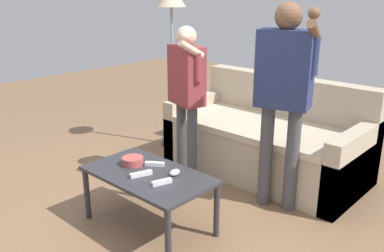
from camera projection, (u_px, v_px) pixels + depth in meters
name	position (u px, v px, depth m)	size (l,w,h in m)	color
ground_plane	(163.00, 224.00, 3.23)	(12.00, 12.00, 0.00)	brown
couch	(267.00, 140.00, 4.10)	(1.90, 0.95, 0.91)	#B7A88E
coffee_table	(148.00, 180.00, 3.08)	(0.98, 0.56, 0.45)	#2D2D33
snack_bowl	(133.00, 161.00, 3.20)	(0.16, 0.16, 0.06)	#B24C47
game_remote_nunchuk	(175.00, 172.00, 3.01)	(0.06, 0.09, 0.05)	white
floor_lamp	(171.00, 10.00, 4.42)	(0.32, 0.32, 1.78)	#2D2D33
player_left	(186.00, 87.00, 3.70)	(0.42, 0.37, 1.44)	#47474C
player_right	(284.00, 85.00, 3.18)	(0.52, 0.32, 1.65)	#47474C
game_remote_wand_near	(155.00, 164.00, 3.18)	(0.14, 0.11, 0.03)	white
game_remote_wand_far	(162.00, 182.00, 2.88)	(0.08, 0.15, 0.03)	white
game_remote_wand_spare	(141.00, 174.00, 3.01)	(0.09, 0.17, 0.03)	white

